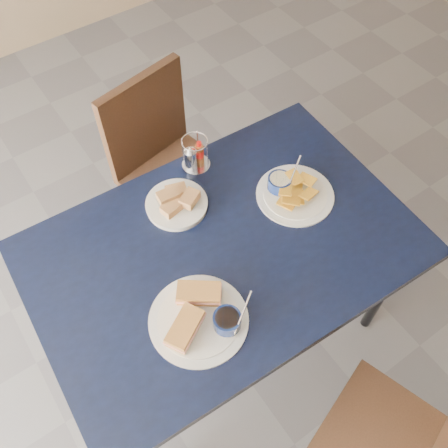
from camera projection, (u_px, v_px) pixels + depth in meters
ground at (211, 328)px, 2.36m from camera, size 6.00×6.00×0.00m
dining_table at (223, 256)px, 1.79m from camera, size 1.36×0.94×0.75m
chair_far at (166, 155)px, 2.28m from camera, size 0.50×0.49×0.91m
sandwich_plate at (201, 316)px, 1.57m from camera, size 0.32×0.32×0.12m
plantain_plate at (290, 190)px, 1.85m from camera, size 0.29×0.29×0.12m
bread_basket at (177, 203)px, 1.82m from camera, size 0.22×0.22×0.07m
condiment_caddy at (194, 155)px, 1.90m from camera, size 0.11×0.11×0.14m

